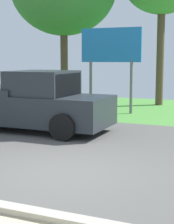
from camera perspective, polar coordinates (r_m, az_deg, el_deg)
ground_plane at (r=10.17m, az=3.56°, el=-4.91°), size 40.00×22.00×0.20m
pickup_truck at (r=11.90m, az=-8.71°, el=1.43°), size 5.20×2.28×1.88m
roadside_billboard at (r=15.59m, az=3.68°, el=9.29°), size 2.60×0.12×3.50m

